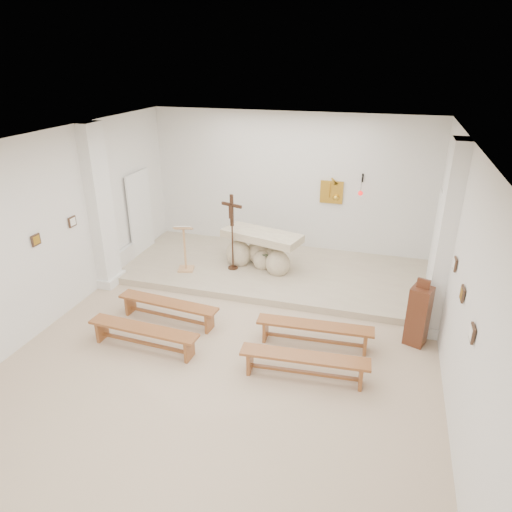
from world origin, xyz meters
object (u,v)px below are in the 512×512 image
(lectern, at_px, (185,248))
(donation_pedestal, at_px, (418,315))
(bench_left_front, at_px, (168,306))
(bench_right_front, at_px, (315,330))
(bench_right_second, at_px, (304,361))
(crucifix_stand, at_px, (232,227))
(bench_left_second, at_px, (143,333))
(altar, at_px, (261,252))

(lectern, relative_size, donation_pedestal, 0.90)
(donation_pedestal, xyz_separation_m, bench_left_front, (-4.50, -0.58, -0.24))
(bench_right_front, height_order, bench_right_second, same)
(lectern, bearing_deg, bench_right_second, -56.45)
(crucifix_stand, distance_m, donation_pedestal, 4.39)
(donation_pedestal, bearing_deg, bench_right_second, -118.49)
(crucifix_stand, height_order, bench_left_second, crucifix_stand)
(bench_left_second, relative_size, bench_right_second, 1.00)
(crucifix_stand, bearing_deg, altar, 44.84)
(bench_left_second, bearing_deg, bench_left_front, 93.23)
(altar, bearing_deg, crucifix_stand, -138.73)
(altar, distance_m, bench_left_front, 2.81)
(altar, bearing_deg, bench_right_second, -49.13)
(bench_right_second, bearing_deg, bench_left_second, 175.89)
(bench_left_second, height_order, bench_right_second, same)
(bench_right_second, bearing_deg, lectern, 135.27)
(altar, xyz_separation_m, lectern, (-1.60, -0.68, 0.20))
(bench_left_front, xyz_separation_m, bench_left_second, (0.00, -0.93, 0.00))
(altar, bearing_deg, bench_right_front, -41.55)
(crucifix_stand, distance_m, bench_right_second, 4.05)
(crucifix_stand, xyz_separation_m, bench_left_front, (-0.50, -2.29, -0.85))
(altar, xyz_separation_m, bench_left_second, (-1.09, -3.51, -0.19))
(bench_left_front, relative_size, bench_left_second, 1.00)
(altar, bearing_deg, bench_left_front, -98.01)
(bench_right_front, height_order, bench_left_second, same)
(lectern, height_order, donation_pedestal, lectern)
(altar, distance_m, bench_left_second, 3.69)
(altar, height_order, bench_right_second, altar)
(crucifix_stand, bearing_deg, bench_right_second, -35.98)
(crucifix_stand, height_order, bench_right_front, crucifix_stand)
(lectern, xyz_separation_m, bench_right_second, (3.30, -2.83, -0.39))
(lectern, relative_size, crucifix_stand, 0.64)
(altar, distance_m, bench_right_front, 3.10)
(bench_left_second, bearing_deg, crucifix_stand, 84.34)
(bench_left_front, height_order, bench_left_second, same)
(altar, relative_size, bench_left_front, 0.96)
(altar, relative_size, bench_right_front, 0.96)
(donation_pedestal, distance_m, bench_left_second, 4.76)
(crucifix_stand, xyz_separation_m, bench_right_front, (2.30, -2.29, -0.85))
(altar, distance_m, bench_right_second, 3.91)
(altar, xyz_separation_m, crucifix_stand, (-0.59, -0.29, 0.66))
(crucifix_stand, height_order, bench_right_second, crucifix_stand)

